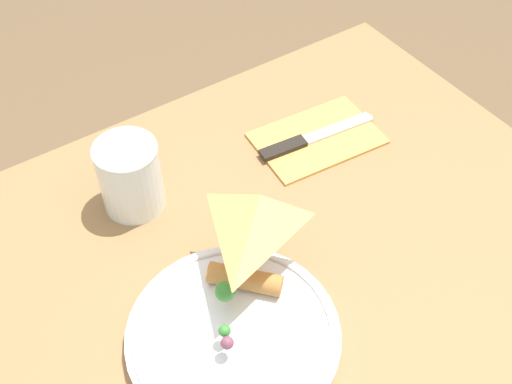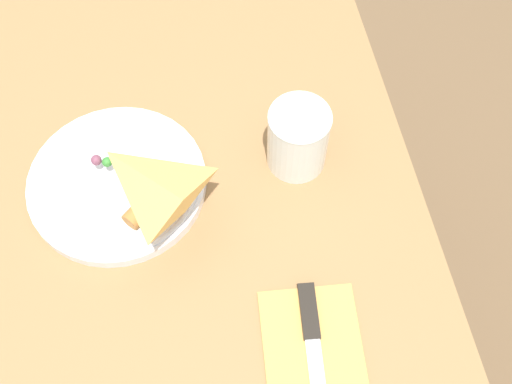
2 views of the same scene
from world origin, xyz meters
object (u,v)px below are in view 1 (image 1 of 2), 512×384
(napkin_folded, at_px, (317,138))
(butter_knife, at_px, (312,138))
(dining_table, at_px, (239,344))
(plate_pizza, at_px, (234,331))
(milk_glass, at_px, (130,177))

(napkin_folded, xyz_separation_m, butter_knife, (-0.01, 0.00, 0.00))
(dining_table, relative_size, napkin_folded, 5.25)
(dining_table, distance_m, napkin_folded, 0.30)
(plate_pizza, distance_m, butter_knife, 0.32)
(butter_knife, bearing_deg, plate_pizza, -136.36)
(milk_glass, height_order, butter_knife, milk_glass)
(dining_table, height_order, milk_glass, milk_glass)
(butter_knife, bearing_deg, dining_table, -140.91)
(milk_glass, height_order, napkin_folded, milk_glass)
(dining_table, bearing_deg, napkin_folded, 32.18)
(dining_table, relative_size, butter_knife, 5.17)
(milk_glass, distance_m, napkin_folded, 0.27)
(dining_table, xyz_separation_m, plate_pizza, (-0.04, -0.06, 0.15))
(milk_glass, xyz_separation_m, butter_knife, (0.25, -0.03, -0.04))
(dining_table, bearing_deg, plate_pizza, -125.34)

